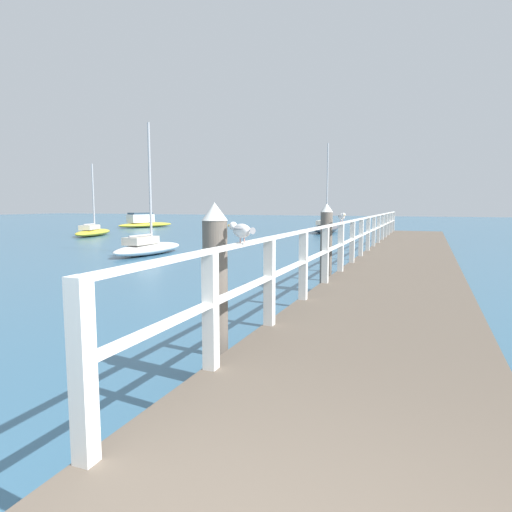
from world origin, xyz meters
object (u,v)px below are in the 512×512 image
at_px(seagull_foreground, 241,230).
at_px(boat_0, 144,223).
at_px(dock_piling_far, 326,248).
at_px(boat_2, 326,227).
at_px(dock_piling_near, 215,294).
at_px(seagull_background, 342,216).
at_px(boat_1, 148,247).
at_px(boat_3, 93,231).

xyz_separation_m(seagull_foreground, boat_0, (-21.98, 29.43, -1.36)).
bearing_deg(dock_piling_far, boat_2, 102.24).
xyz_separation_m(dock_piling_near, seagull_background, (0.38, 5.68, 0.74)).
distance_m(seagull_foreground, boat_2, 28.64).
relative_size(dock_piling_near, boat_1, 0.39).
bearing_deg(boat_1, boat_2, 78.95).
distance_m(seagull_foreground, boat_3, 26.81).
bearing_deg(dock_piling_far, dock_piling_near, -90.00).
distance_m(dock_piling_near, dock_piling_far, 5.85).
relative_size(dock_piling_near, seagull_foreground, 5.00).
height_order(seagull_foreground, boat_1, boat_1).
bearing_deg(dock_piling_near, boat_1, 127.84).
bearing_deg(seagull_foreground, dock_piling_near, 106.58).
bearing_deg(seagull_background, boat_2, -100.75).
xyz_separation_m(dock_piling_near, boat_2, (-4.81, 28.01, -0.67)).
bearing_deg(boat_3, seagull_foreground, -63.14).
bearing_deg(seagull_foreground, seagull_background, 34.58).
distance_m(dock_piling_near, boat_1, 13.98).
height_order(seagull_background, boat_3, boat_3).
height_order(seagull_foreground, seagull_background, same).
bearing_deg(seagull_foreground, dock_piling_far, 38.25).
distance_m(seagull_foreground, seagull_background, 5.80).
bearing_deg(boat_1, boat_3, 142.32).
relative_size(seagull_background, boat_3, 0.10).
bearing_deg(seagull_foreground, boat_2, 45.11).
distance_m(seagull_foreground, boat_0, 36.76).
relative_size(dock_piling_far, boat_3, 0.44).
relative_size(dock_piling_near, boat_0, 0.36).
xyz_separation_m(dock_piling_near, boat_1, (-8.56, 11.02, -0.73)).
relative_size(boat_0, boat_1, 1.08).
xyz_separation_m(boat_0, boat_3, (3.24, -10.32, -0.14)).
relative_size(seagull_foreground, boat_3, 0.09).
xyz_separation_m(dock_piling_near, boat_0, (-21.61, 29.31, -0.61)).
bearing_deg(seagull_foreground, boat_1, 73.40).
bearing_deg(boat_2, dock_piling_far, -79.18).
distance_m(boat_1, boat_2, 17.39).
height_order(seagull_foreground, boat_3, boat_3).
bearing_deg(boat_1, seagull_background, -29.43).
xyz_separation_m(seagull_foreground, seagull_background, (0.01, 5.80, 0.00)).
bearing_deg(dock_piling_near, seagull_background, 86.14).
bearing_deg(boat_0, boat_2, -164.88).
relative_size(boat_1, boat_2, 0.83).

